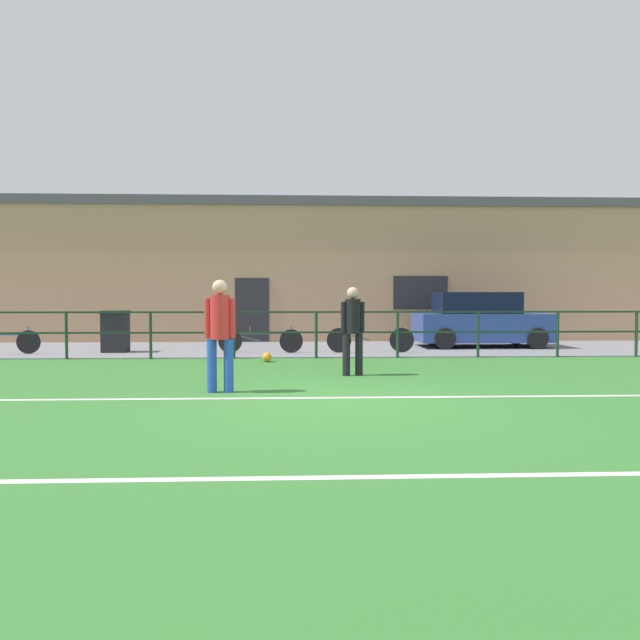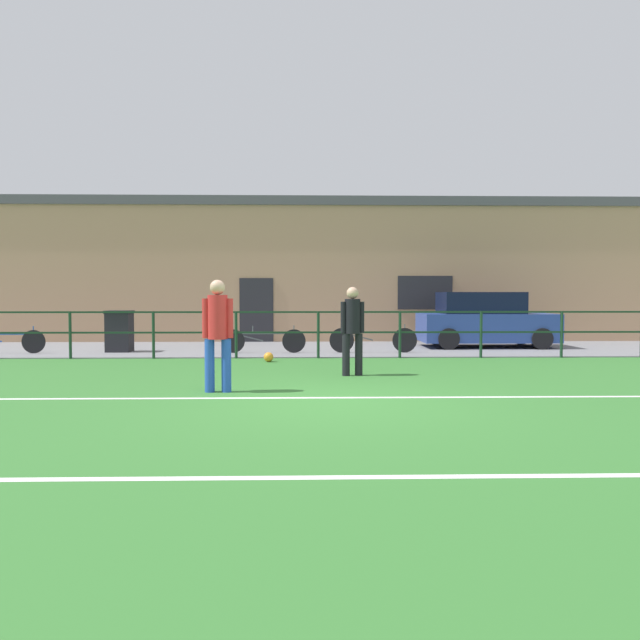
% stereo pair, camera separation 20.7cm
% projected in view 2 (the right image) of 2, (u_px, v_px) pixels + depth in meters
% --- Properties ---
extents(ground, '(60.00, 44.00, 0.04)m').
position_uv_depth(ground, '(327.00, 403.00, 8.56)').
color(ground, '#33702D').
extents(field_line_touchline, '(36.00, 0.11, 0.00)m').
position_uv_depth(field_line_touchline, '(326.00, 398.00, 8.90)').
color(field_line_touchline, white).
rests_on(field_line_touchline, ground).
extents(field_line_hash, '(36.00, 0.11, 0.00)m').
position_uv_depth(field_line_hash, '(342.00, 477.00, 5.00)').
color(field_line_hash, white).
rests_on(field_line_hash, ground).
extents(pavement_strip, '(48.00, 5.00, 0.02)m').
position_uv_depth(pavement_strip, '(316.00, 349.00, 17.05)').
color(pavement_strip, slate).
rests_on(pavement_strip, ground).
extents(perimeter_fence, '(36.07, 0.07, 1.15)m').
position_uv_depth(perimeter_fence, '(318.00, 328.00, 14.52)').
color(perimeter_fence, '#193823').
rests_on(perimeter_fence, ground).
extents(clubhouse_facade, '(28.00, 2.56, 4.77)m').
position_uv_depth(clubhouse_facade, '(315.00, 271.00, 20.65)').
color(clubhouse_facade, tan).
rests_on(clubhouse_facade, ground).
extents(player_goalkeeper, '(0.46, 0.30, 1.69)m').
position_uv_depth(player_goalkeeper, '(352.00, 325.00, 11.35)').
color(player_goalkeeper, black).
rests_on(player_goalkeeper, ground).
extents(player_striker, '(0.49, 0.31, 1.78)m').
position_uv_depth(player_striker, '(218.00, 328.00, 9.40)').
color(player_striker, blue).
rests_on(player_striker, ground).
extents(soccer_ball_match, '(0.22, 0.22, 0.22)m').
position_uv_depth(soccer_ball_match, '(269.00, 357.00, 13.74)').
color(soccer_ball_match, orange).
rests_on(soccer_ball_match, ground).
extents(parked_car_red, '(3.87, 1.84, 1.61)m').
position_uv_depth(parked_car_red, '(485.00, 321.00, 17.48)').
color(parked_car_red, '#28428E').
rests_on(parked_car_red, pavement_strip).
extents(bicycle_parked_0, '(2.22, 0.04, 0.72)m').
position_uv_depth(bicycle_parked_0, '(263.00, 340.00, 15.70)').
color(bicycle_parked_0, black).
rests_on(bicycle_parked_0, pavement_strip).
extents(bicycle_parked_1, '(2.23, 0.04, 0.71)m').
position_uv_depth(bicycle_parked_1, '(2.00, 341.00, 15.54)').
color(bicycle_parked_1, black).
rests_on(bicycle_parked_1, pavement_strip).
extents(bicycle_parked_2, '(2.32, 0.04, 0.75)m').
position_uv_depth(bicycle_parked_2, '(373.00, 340.00, 15.77)').
color(bicycle_parked_2, black).
rests_on(bicycle_parked_2, pavement_strip).
extents(trash_bin_0, '(0.67, 0.57, 1.11)m').
position_uv_depth(trash_bin_0, '(119.00, 331.00, 15.99)').
color(trash_bin_0, black).
rests_on(trash_bin_0, pavement_strip).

